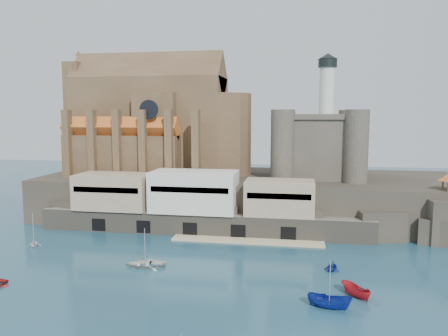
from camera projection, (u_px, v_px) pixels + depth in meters
name	position (u px, v px, depth m)	size (l,w,h in m)	color
ground	(221.00, 273.00, 68.89)	(300.00, 300.00, 0.00)	#183F52
promontory	(249.00, 197.00, 106.82)	(100.00, 36.00, 10.00)	black
quay	(193.00, 204.00, 92.43)	(70.00, 12.00, 13.05)	#6A6355
church	(157.00, 125.00, 111.16)	(47.00, 25.93, 30.51)	#4F3924
castle_keep	(318.00, 142.00, 104.09)	(21.20, 21.20, 29.30)	#423C33
boat_2	(329.00, 308.00, 56.62)	(2.16, 2.22, 5.75)	navy
boat_4	(34.00, 246.00, 83.23)	(2.78, 1.70, 3.23)	silver
boat_5	(355.00, 296.00, 60.29)	(1.90, 1.96, 5.06)	#B01822
boat_6	(145.00, 266.00, 72.22)	(4.71, 1.37, 6.59)	silver
boat_7	(332.00, 270.00, 70.31)	(2.99, 1.83, 3.47)	navy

